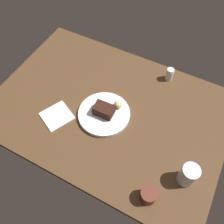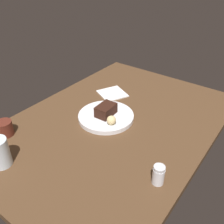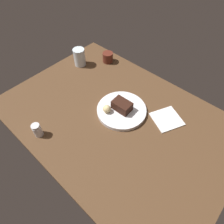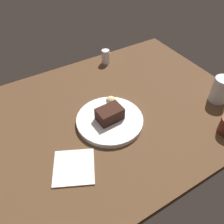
{
  "view_description": "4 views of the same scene",
  "coord_description": "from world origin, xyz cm",
  "px_view_note": "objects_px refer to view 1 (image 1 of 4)",
  "views": [
    {
      "loc": [
        -34.54,
        61.66,
        107.43
      ],
      "look_at": [
        -3.49,
        2.73,
        5.69
      ],
      "focal_mm": 39.01,
      "sensor_mm": 36.0,
      "label": 1
    },
    {
      "loc": [
        -77.73,
        -56.61,
        71.15
      ],
      "look_at": [
        0.21,
        1.29,
        7.79
      ],
      "focal_mm": 40.5,
      "sensor_mm": 36.0,
      "label": 2
    },
    {
      "loc": [
        41.31,
        -48.31,
        84.13
      ],
      "look_at": [
        -0.25,
        -2.66,
        8.86
      ],
      "focal_mm": 31.4,
      "sensor_mm": 36.0,
      "label": 3
    },
    {
      "loc": [
        32.23,
        59.73,
        70.78
      ],
      "look_at": [
        -1.08,
        4.64,
        8.12
      ],
      "focal_mm": 37.52,
      "sensor_mm": 36.0,
      "label": 4
    }
  ],
  "objects_px": {
    "water_glass": "(188,175)",
    "chocolate_cake_slice": "(104,110)",
    "bread_roll": "(118,104)",
    "coffee_cup": "(148,195)",
    "salt_shaker": "(170,74)",
    "folded_napkin": "(57,116)",
    "dessert_plate": "(104,114)"
  },
  "relations": [
    {
      "from": "chocolate_cake_slice",
      "to": "water_glass",
      "type": "height_order",
      "value": "water_glass"
    },
    {
      "from": "dessert_plate",
      "to": "coffee_cup",
      "type": "xyz_separation_m",
      "value": [
        -0.35,
        0.27,
        0.02
      ]
    },
    {
      "from": "water_glass",
      "to": "folded_napkin",
      "type": "bearing_deg",
      "value": -0.78
    },
    {
      "from": "coffee_cup",
      "to": "bread_roll",
      "type": "bearing_deg",
      "value": -47.51
    },
    {
      "from": "chocolate_cake_slice",
      "to": "bread_roll",
      "type": "bearing_deg",
      "value": -123.75
    },
    {
      "from": "dessert_plate",
      "to": "chocolate_cake_slice",
      "type": "relative_size",
      "value": 2.68
    },
    {
      "from": "salt_shaker",
      "to": "coffee_cup",
      "type": "xyz_separation_m",
      "value": [
        -0.15,
        0.66,
        -0.0
      ]
    },
    {
      "from": "chocolate_cake_slice",
      "to": "dessert_plate",
      "type": "bearing_deg",
      "value": -108.26
    },
    {
      "from": "coffee_cup",
      "to": "dessert_plate",
      "type": "bearing_deg",
      "value": -37.62
    },
    {
      "from": "water_glass",
      "to": "chocolate_cake_slice",
      "type": "bearing_deg",
      "value": -15.1
    },
    {
      "from": "dessert_plate",
      "to": "water_glass",
      "type": "bearing_deg",
      "value": 164.87
    },
    {
      "from": "dessert_plate",
      "to": "chocolate_cake_slice",
      "type": "height_order",
      "value": "chocolate_cake_slice"
    },
    {
      "from": "salt_shaker",
      "to": "folded_napkin",
      "type": "xyz_separation_m",
      "value": [
        0.41,
        0.5,
        -0.03
      ]
    },
    {
      "from": "salt_shaker",
      "to": "coffee_cup",
      "type": "relative_size",
      "value": 1.07
    },
    {
      "from": "folded_napkin",
      "to": "bread_roll",
      "type": "bearing_deg",
      "value": -144.25
    },
    {
      "from": "salt_shaker",
      "to": "folded_napkin",
      "type": "relative_size",
      "value": 0.54
    },
    {
      "from": "water_glass",
      "to": "folded_napkin",
      "type": "distance_m",
      "value": 0.68
    },
    {
      "from": "water_glass",
      "to": "dessert_plate",
      "type": "bearing_deg",
      "value": -15.13
    },
    {
      "from": "dessert_plate",
      "to": "coffee_cup",
      "type": "relative_size",
      "value": 3.8
    },
    {
      "from": "coffee_cup",
      "to": "folded_napkin",
      "type": "relative_size",
      "value": 0.5
    },
    {
      "from": "salt_shaker",
      "to": "folded_napkin",
      "type": "height_order",
      "value": "salt_shaker"
    },
    {
      "from": "bread_roll",
      "to": "folded_napkin",
      "type": "height_order",
      "value": "bread_roll"
    },
    {
      "from": "bread_roll",
      "to": "salt_shaker",
      "type": "bearing_deg",
      "value": -116.43
    },
    {
      "from": "chocolate_cake_slice",
      "to": "water_glass",
      "type": "bearing_deg",
      "value": 164.9
    },
    {
      "from": "dessert_plate",
      "to": "coffee_cup",
      "type": "bearing_deg",
      "value": 142.38
    },
    {
      "from": "bread_roll",
      "to": "water_glass",
      "type": "bearing_deg",
      "value": 155.62
    },
    {
      "from": "water_glass",
      "to": "coffee_cup",
      "type": "bearing_deg",
      "value": 52.03
    },
    {
      "from": "bread_roll",
      "to": "salt_shaker",
      "type": "distance_m",
      "value": 0.35
    },
    {
      "from": "water_glass",
      "to": "coffee_cup",
      "type": "relative_size",
      "value": 1.63
    },
    {
      "from": "salt_shaker",
      "to": "coffee_cup",
      "type": "bearing_deg",
      "value": 103.15
    },
    {
      "from": "folded_napkin",
      "to": "dessert_plate",
      "type": "bearing_deg",
      "value": -150.83
    },
    {
      "from": "bread_roll",
      "to": "coffee_cup",
      "type": "height_order",
      "value": "coffee_cup"
    }
  ]
}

